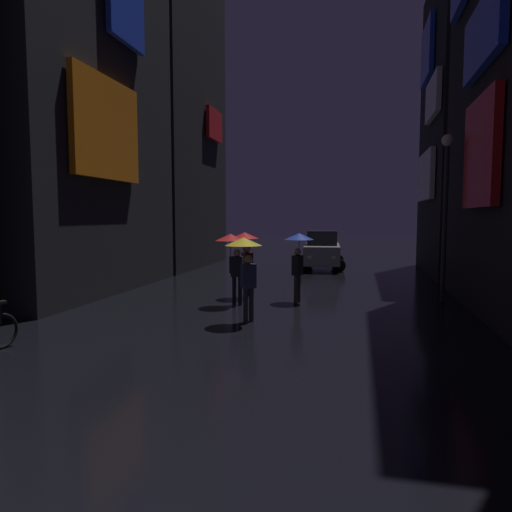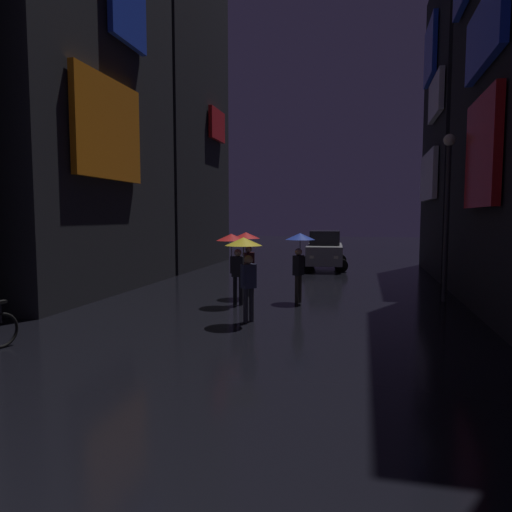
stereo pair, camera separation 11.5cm
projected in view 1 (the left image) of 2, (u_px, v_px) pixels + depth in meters
The scene contains 9 objects.
building_left_mid at pixel (63, 2), 15.38m from camera, with size 4.25×8.69×19.73m.
building_left_far at pixel (166, 26), 23.52m from camera, with size 4.25×7.87×24.85m.
building_right_far at pixel (476, 124), 20.41m from camera, with size 4.25×7.25×13.55m.
pedestrian_midstreet_centre_blue at pixel (299, 248), 13.92m from camera, with size 0.90×0.90×2.12m.
pedestrian_foreground_left_red at pixel (246, 246), 14.80m from camera, with size 0.90×0.90×2.12m.
pedestrian_far_right_red at pixel (233, 249), 13.41m from camera, with size 0.90×0.90×2.12m.
pedestrian_midstreet_left_yellow at pixel (245, 256), 11.15m from camera, with size 0.90×0.90×2.12m.
car_distant at pixel (322, 250), 22.96m from camera, with size 2.44×4.24×1.92m.
streetlamp_right_far at pixel (446, 197), 13.94m from camera, with size 0.36×0.36×5.11m.
Camera 1 is at (2.43, -0.89, 2.62)m, focal length 32.00 mm.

